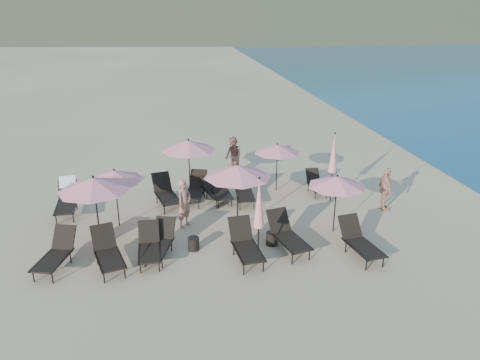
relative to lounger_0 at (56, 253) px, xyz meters
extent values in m
plane|color=#D6BA8C|center=(5.67, -0.14, -0.47)|extent=(800.00, 800.00, 0.00)
cube|color=black|center=(-0.08, -0.28, -0.10)|extent=(0.98, 1.40, 0.05)
cube|color=black|center=(0.15, 0.54, 0.21)|extent=(0.76, 0.64, 0.65)
cylinder|color=black|center=(-0.49, -0.71, -0.29)|extent=(0.04, 0.04, 0.36)
cylinder|color=black|center=(-0.19, 0.33, -0.29)|extent=(0.04, 0.04, 0.36)
cylinder|color=black|center=(0.04, -0.87, -0.29)|extent=(0.04, 0.04, 0.36)
cylinder|color=black|center=(0.34, 0.18, -0.29)|extent=(0.04, 0.04, 0.36)
cube|color=black|center=(-0.37, -0.14, -0.09)|extent=(0.44, 1.38, 0.04)
cube|color=black|center=(0.24, -0.32, -0.09)|extent=(0.44, 1.38, 0.04)
cube|color=black|center=(1.55, -0.49, -0.09)|extent=(1.01, 1.44, 0.05)
cube|color=black|center=(1.31, 0.35, 0.23)|extent=(0.78, 0.66, 0.67)
cylinder|color=black|center=(1.43, -1.09, -0.29)|extent=(0.04, 0.04, 0.37)
cylinder|color=black|center=(1.12, -0.02, -0.29)|extent=(0.04, 0.04, 0.37)
cylinder|color=black|center=(1.97, -0.93, -0.29)|extent=(0.04, 0.04, 0.37)
cylinder|color=black|center=(1.66, 0.14, -0.29)|extent=(0.04, 0.04, 0.37)
cube|color=black|center=(1.23, -0.53, -0.08)|extent=(0.45, 1.42, 0.04)
cube|color=black|center=(1.85, -0.35, -0.08)|extent=(0.45, 1.42, 0.04)
cube|color=black|center=(2.90, 0.00, -0.12)|extent=(0.94, 1.33, 0.05)
cube|color=black|center=(3.13, 0.77, 0.17)|extent=(0.72, 0.61, 0.62)
cylinder|color=black|center=(2.50, -0.41, -0.30)|extent=(0.04, 0.04, 0.34)
cylinder|color=black|center=(2.80, 0.58, -0.30)|extent=(0.04, 0.04, 0.34)
cylinder|color=black|center=(3.00, -0.56, -0.30)|extent=(0.04, 0.04, 0.34)
cylinder|color=black|center=(3.30, 0.43, -0.30)|extent=(0.04, 0.04, 0.34)
cube|color=black|center=(2.62, 0.13, -0.11)|extent=(0.42, 1.30, 0.04)
cube|color=black|center=(3.20, -0.04, -0.11)|extent=(0.42, 1.30, 0.04)
cube|color=black|center=(5.51, -0.70, -0.08)|extent=(0.82, 1.39, 0.06)
cube|color=black|center=(5.42, 0.19, 0.24)|extent=(0.73, 0.57, 0.69)
cylinder|color=black|center=(5.28, -1.28, -0.28)|extent=(0.04, 0.04, 0.38)
cylinder|color=black|center=(5.16, -0.14, -0.28)|extent=(0.04, 0.04, 0.38)
cylinder|color=black|center=(5.85, -1.22, -0.28)|extent=(0.04, 0.04, 0.38)
cylinder|color=black|center=(5.74, -0.08, -0.28)|extent=(0.04, 0.04, 0.38)
cube|color=black|center=(5.17, -0.68, -0.07)|extent=(0.19, 1.49, 0.04)
cube|color=black|center=(5.83, -0.61, -0.07)|extent=(0.19, 1.49, 0.04)
cube|color=black|center=(6.93, -0.33, -0.08)|extent=(0.99, 1.47, 0.06)
cube|color=black|center=(6.71, 0.55, 0.25)|extent=(0.79, 0.66, 0.69)
cylinder|color=black|center=(6.78, -0.94, -0.28)|extent=(0.04, 0.04, 0.38)
cylinder|color=black|center=(6.51, 0.18, -0.28)|extent=(0.04, 0.04, 0.38)
cylinder|color=black|center=(7.34, -0.80, -0.28)|extent=(0.04, 0.04, 0.38)
cylinder|color=black|center=(7.07, 0.32, -0.28)|extent=(0.04, 0.04, 0.38)
cube|color=black|center=(6.59, -0.35, -0.07)|extent=(0.40, 1.47, 0.04)
cube|color=black|center=(7.24, -0.19, -0.07)|extent=(0.40, 1.47, 0.04)
cube|color=black|center=(8.97, -1.04, -0.09)|extent=(0.88, 1.40, 0.05)
cube|color=black|center=(8.82, -0.18, 0.23)|extent=(0.75, 0.60, 0.67)
cylinder|color=black|center=(8.78, -1.63, -0.29)|extent=(0.04, 0.04, 0.37)
cylinder|color=black|center=(8.59, -0.52, -0.29)|extent=(0.04, 0.04, 0.37)
cylinder|color=black|center=(9.34, -1.53, -0.29)|extent=(0.04, 0.04, 0.37)
cylinder|color=black|center=(9.15, -0.43, -0.29)|extent=(0.04, 0.04, 0.37)
cube|color=black|center=(8.64, -1.04, -0.08)|extent=(0.29, 1.45, 0.04)
cube|color=black|center=(9.28, -0.93, -0.08)|extent=(0.29, 1.45, 0.04)
cube|color=black|center=(-0.35, 3.52, -0.09)|extent=(0.75, 1.34, 0.05)
cube|color=black|center=(-0.40, 4.39, 0.23)|extent=(0.70, 0.53, 0.67)
cylinder|color=black|center=(-0.61, 2.96, -0.29)|extent=(0.04, 0.04, 0.37)
cylinder|color=black|center=(-0.67, 4.08, -0.29)|extent=(0.04, 0.04, 0.37)
cylinder|color=black|center=(-0.04, 2.99, -0.29)|extent=(0.04, 0.04, 0.37)
cylinder|color=black|center=(-0.10, 4.11, -0.29)|extent=(0.04, 0.04, 0.37)
cube|color=black|center=(-0.68, 3.55, -0.08)|extent=(0.13, 1.47, 0.04)
cube|color=black|center=(-0.03, 3.59, -0.08)|extent=(0.13, 1.47, 0.04)
cube|color=white|center=(-0.41, 4.55, 0.49)|extent=(0.61, 0.34, 0.41)
cube|color=black|center=(3.26, 3.75, -0.08)|extent=(0.99, 1.46, 0.06)
cube|color=black|center=(3.05, 4.62, 0.25)|extent=(0.79, 0.65, 0.69)
cylinder|color=black|center=(3.11, 3.14, -0.28)|extent=(0.04, 0.04, 0.38)
cylinder|color=black|center=(2.84, 4.26, -0.28)|extent=(0.04, 0.04, 0.38)
cylinder|color=black|center=(3.67, 3.28, -0.28)|extent=(0.04, 0.04, 0.38)
cylinder|color=black|center=(3.40, 4.39, -0.28)|extent=(0.04, 0.04, 0.38)
cube|color=black|center=(2.92, 3.73, -0.07)|extent=(0.40, 1.47, 0.04)
cube|color=black|center=(3.57, 3.89, -0.07)|extent=(0.40, 1.47, 0.04)
cube|color=black|center=(4.26, 4.05, -0.10)|extent=(0.98, 1.40, 0.05)
cube|color=black|center=(4.49, 4.88, 0.21)|extent=(0.76, 0.64, 0.66)
cylinder|color=black|center=(3.85, 3.62, -0.29)|extent=(0.04, 0.04, 0.36)
cylinder|color=black|center=(4.15, 4.67, -0.29)|extent=(0.04, 0.04, 0.36)
cylinder|color=black|center=(4.38, 3.47, -0.29)|extent=(0.04, 0.04, 0.36)
cylinder|color=black|center=(4.68, 4.52, -0.29)|extent=(0.04, 0.04, 0.36)
cube|color=black|center=(3.97, 4.19, -0.09)|extent=(0.43, 1.39, 0.04)
cube|color=black|center=(4.58, 4.02, -0.09)|extent=(0.43, 1.39, 0.04)
cube|color=black|center=(5.32, 3.92, -0.13)|extent=(0.71, 1.23, 0.05)
cube|color=black|center=(5.26, 4.71, 0.16)|extent=(0.65, 0.50, 0.61)
cylinder|color=black|center=(5.11, 3.40, -0.30)|extent=(0.04, 0.04, 0.33)
cylinder|color=black|center=(5.03, 4.41, -0.30)|extent=(0.04, 0.04, 0.33)
cylinder|color=black|center=(5.62, 3.44, -0.30)|extent=(0.04, 0.04, 0.33)
cylinder|color=black|center=(5.54, 4.46, -0.30)|extent=(0.04, 0.04, 0.33)
cube|color=black|center=(5.02, 3.94, -0.12)|extent=(0.15, 1.33, 0.04)
cube|color=black|center=(5.61, 3.99, -0.12)|extent=(0.15, 1.33, 0.04)
cube|color=black|center=(6.17, 3.60, -0.12)|extent=(0.68, 1.23, 0.05)
cube|color=black|center=(6.21, 4.40, 0.17)|extent=(0.64, 0.48, 0.62)
cylinder|color=black|center=(5.88, 3.12, -0.30)|extent=(0.04, 0.04, 0.34)
cylinder|color=black|center=(5.93, 4.14, -0.30)|extent=(0.04, 0.04, 0.34)
cylinder|color=black|center=(6.40, 3.09, -0.30)|extent=(0.04, 0.04, 0.34)
cylinder|color=black|center=(6.45, 4.12, -0.30)|extent=(0.04, 0.04, 0.34)
cube|color=black|center=(5.87, 3.67, -0.11)|extent=(0.10, 1.35, 0.04)
cube|color=black|center=(6.47, 3.64, -0.11)|extent=(0.10, 1.35, 0.04)
cube|color=black|center=(9.19, 4.07, -0.16)|extent=(0.56, 1.07, 0.04)
cube|color=black|center=(9.19, 4.78, 0.10)|extent=(0.55, 0.41, 0.55)
cylinder|color=black|center=(8.95, 3.63, -0.32)|extent=(0.03, 0.03, 0.30)
cylinder|color=black|center=(8.96, 4.54, -0.32)|extent=(0.03, 0.03, 0.30)
cylinder|color=black|center=(9.41, 3.63, -0.32)|extent=(0.03, 0.03, 0.30)
cylinder|color=black|center=(9.42, 4.54, -0.32)|extent=(0.03, 0.03, 0.30)
cube|color=black|center=(8.92, 4.12, -0.15)|extent=(0.05, 1.20, 0.04)
cube|color=black|center=(9.45, 4.11, -0.15)|extent=(0.05, 1.20, 0.04)
cube|color=black|center=(2.65, -0.23, -0.12)|extent=(0.65, 1.22, 0.05)
cube|color=black|center=(2.63, 0.58, 0.18)|extent=(0.63, 0.47, 0.62)
cylinder|color=black|center=(2.40, -0.74, -0.30)|extent=(0.04, 0.04, 0.34)
cylinder|color=black|center=(2.38, 0.29, -0.30)|extent=(0.04, 0.04, 0.34)
cylinder|color=black|center=(2.92, -0.73, -0.30)|extent=(0.04, 0.04, 0.34)
cylinder|color=black|center=(2.90, 0.30, -0.30)|extent=(0.04, 0.04, 0.34)
cube|color=black|center=(2.35, -0.19, -0.11)|extent=(0.07, 1.36, 0.04)
cube|color=black|center=(2.95, -0.18, -0.11)|extent=(0.07, 1.36, 0.04)
cube|color=black|center=(5.14, 3.95, -0.16)|extent=(0.87, 1.20, 0.04)
cube|color=black|center=(4.91, 4.64, 0.11)|extent=(0.66, 0.56, 0.56)
cylinder|color=black|center=(5.06, 3.45, -0.32)|extent=(0.03, 0.03, 0.31)
cylinder|color=black|center=(4.76, 4.33, -0.32)|extent=(0.03, 0.03, 0.31)
cylinder|color=black|center=(5.50, 3.60, -0.32)|extent=(0.03, 0.03, 0.31)
cylinder|color=black|center=(5.21, 4.48, -0.32)|extent=(0.03, 0.03, 0.31)
cube|color=black|center=(4.87, 3.91, -0.15)|extent=(0.42, 1.16, 0.04)
cube|color=black|center=(5.38, 4.08, -0.15)|extent=(0.42, 1.16, 0.04)
cylinder|color=black|center=(1.09, 1.12, 0.63)|extent=(0.05, 0.05, 2.20)
cone|color=#E98A84|center=(1.09, 1.12, 1.63)|extent=(2.20, 2.20, 0.40)
sphere|color=black|center=(1.09, 1.12, 1.86)|extent=(0.08, 0.08, 0.08)
cylinder|color=black|center=(5.54, 1.52, 0.64)|extent=(0.05, 0.05, 2.23)
cone|color=#E98A84|center=(5.54, 1.52, 1.65)|extent=(2.23, 2.23, 0.40)
sphere|color=black|center=(5.54, 1.52, 1.88)|extent=(0.08, 0.08, 0.08)
cylinder|color=black|center=(8.70, 0.88, 0.48)|extent=(0.04, 0.04, 1.89)
cone|color=#E98A84|center=(8.70, 0.88, 1.33)|extent=(1.89, 1.89, 0.34)
sphere|color=black|center=(8.70, 0.88, 1.53)|extent=(0.07, 0.07, 0.07)
cylinder|color=black|center=(4.16, 4.97, 0.60)|extent=(0.04, 0.04, 2.14)
cone|color=#E98A84|center=(4.16, 4.97, 1.57)|extent=(2.14, 2.14, 0.39)
sphere|color=black|center=(4.16, 4.97, 1.79)|extent=(0.08, 0.08, 0.08)
cylinder|color=black|center=(7.67, 4.84, 0.46)|extent=(0.04, 0.04, 1.86)
cone|color=#E98A84|center=(7.67, 4.84, 1.30)|extent=(1.86, 1.86, 0.34)
sphere|color=black|center=(7.67, 4.84, 1.50)|extent=(0.07, 0.07, 0.07)
cylinder|color=black|center=(1.55, 2.51, 0.50)|extent=(0.04, 0.04, 1.94)
cone|color=#E98A84|center=(1.55, 2.51, 1.37)|extent=(1.94, 1.94, 0.35)
sphere|color=black|center=(1.55, 2.51, 1.58)|extent=(0.07, 0.07, 0.07)
cylinder|color=black|center=(5.82, -0.64, 0.11)|extent=(0.04, 0.04, 1.16)
cone|color=#E98A84|center=(5.82, -0.64, 1.42)|extent=(0.32, 0.32, 1.47)
sphere|color=black|center=(5.82, -0.64, 2.19)|extent=(0.07, 0.07, 0.07)
cylinder|color=black|center=(9.51, 3.47, 0.11)|extent=(0.04, 0.04, 1.17)
cone|color=#E98A84|center=(9.51, 3.47, 1.45)|extent=(0.32, 0.32, 1.49)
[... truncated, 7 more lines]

